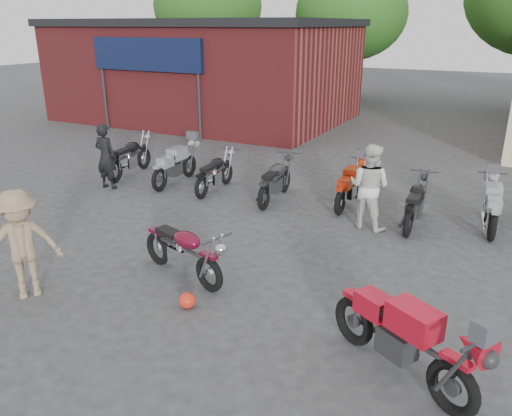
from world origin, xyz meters
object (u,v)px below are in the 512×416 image
at_px(row_bike_4, 351,184).
at_px(vintage_motorcycle, 183,248).
at_px(sportbike, 403,333).
at_px(person_tan, 22,245).
at_px(person_light, 369,187).
at_px(row_bike_2, 215,171).
at_px(helmet, 187,300).
at_px(row_bike_1, 175,163).
at_px(row_bike_3, 276,178).
at_px(row_bike_0, 130,155).
at_px(row_bike_5, 416,201).
at_px(person_dark, 106,157).
at_px(row_bike_6, 492,203).

bearing_deg(row_bike_4, vintage_motorcycle, 164.13).
xyz_separation_m(sportbike, person_tan, (-5.66, -0.76, 0.26)).
xyz_separation_m(person_light, row_bike_2, (-4.16, 0.62, -0.38)).
bearing_deg(sportbike, helmet, -152.15).
bearing_deg(row_bike_4, row_bike_1, 95.97).
bearing_deg(person_tan, row_bike_3, 21.26).
xyz_separation_m(sportbike, row_bike_1, (-7.15, 5.19, -0.04)).
height_order(row_bike_0, row_bike_5, row_bike_0).
xyz_separation_m(person_light, row_bike_1, (-5.45, 0.67, -0.33)).
relative_size(person_tan, row_bike_5, 0.92).
xyz_separation_m(row_bike_0, row_bike_1, (1.61, -0.05, -0.01)).
distance_m(person_light, row_bike_2, 4.22).
xyz_separation_m(person_light, row_bike_5, (0.87, 0.60, -0.35)).
bearing_deg(helmet, vintage_motorcycle, 128.09).
bearing_deg(row_bike_0, row_bike_4, -94.21).
relative_size(row_bike_2, row_bike_3, 0.94).
distance_m(person_dark, row_bike_1, 1.79).
height_order(row_bike_1, row_bike_4, row_bike_1).
distance_m(person_light, row_bike_5, 1.11).
relative_size(person_dark, person_tan, 0.96).
bearing_deg(row_bike_5, helmet, 153.44).
bearing_deg(helmet, row_bike_1, 127.71).
height_order(sportbike, row_bike_5, sportbike).
height_order(vintage_motorcycle, row_bike_3, row_bike_3).
relative_size(person_tan, row_bike_6, 0.93).
bearing_deg(row_bike_2, row_bike_1, 84.77).
bearing_deg(row_bike_0, person_light, -103.94).
distance_m(vintage_motorcycle, sportbike, 3.92).
distance_m(person_light, row_bike_0, 7.10).
bearing_deg(person_light, row_bike_1, 2.13).
bearing_deg(row_bike_4, helmet, 172.23).
bearing_deg(helmet, row_bike_5, 64.65).
bearing_deg(row_bike_6, row_bike_4, 83.18).
bearing_deg(sportbike, row_bike_4, 142.94).
distance_m(helmet, row_bike_4, 5.64).
bearing_deg(vintage_motorcycle, row_bike_1, 143.88).
bearing_deg(sportbike, person_tan, -142.71).
distance_m(person_dark, person_tan, 5.56).
bearing_deg(vintage_motorcycle, row_bike_5, 71.19).
distance_m(vintage_motorcycle, row_bike_6, 6.54).
bearing_deg(person_light, sportbike, 119.76).
xyz_separation_m(helmet, row_bike_6, (3.82, 5.59, 0.43)).
distance_m(person_tan, row_bike_3, 6.15).
relative_size(row_bike_0, row_bike_1, 1.02).
bearing_deg(person_tan, sportbike, -47.15).
height_order(row_bike_3, row_bike_6, row_bike_3).
distance_m(row_bike_3, row_bike_4, 1.79).
relative_size(helmet, row_bike_2, 0.15).
relative_size(person_dark, row_bike_2, 0.93).
bearing_deg(row_bike_2, person_light, -101.58).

